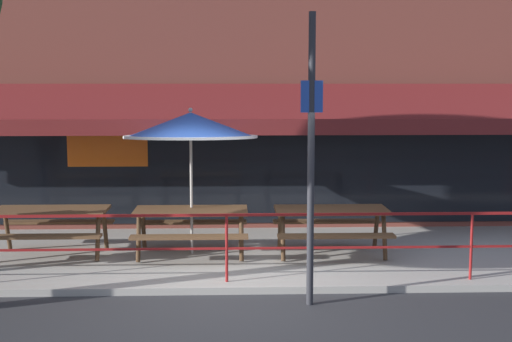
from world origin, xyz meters
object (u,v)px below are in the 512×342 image
object	(u,v)px
picnic_table_centre	(191,219)
street_sign_pole	(311,157)
patio_umbrella_centre	(191,126)
picnic_table_right	(331,218)
picnic_table_left	(51,219)

from	to	relation	value
picnic_table_centre	street_sign_pole	world-z (taller)	street_sign_pole
street_sign_pole	patio_umbrella_centre	bearing A→B (deg)	124.29
picnic_table_right	picnic_table_centre	bearing A→B (deg)	179.74
picnic_table_left	street_sign_pole	size ratio (longest dim) A/B	0.48
street_sign_pole	picnic_table_centre	bearing A→B (deg)	126.37
picnic_table_left	picnic_table_centre	bearing A→B (deg)	-2.79
patio_umbrella_centre	street_sign_pole	size ratio (longest dim) A/B	0.63
picnic_table_right	street_sign_pole	bearing A→B (deg)	-104.68
patio_umbrella_centre	picnic_table_left	bearing A→B (deg)	-178.21
street_sign_pole	picnic_table_left	bearing A→B (deg)	148.83
patio_umbrella_centre	street_sign_pole	bearing A→B (deg)	-55.71
picnic_table_right	picnic_table_left	bearing A→B (deg)	178.47
picnic_table_centre	picnic_table_right	distance (m)	2.25
picnic_table_centre	patio_umbrella_centre	size ratio (longest dim) A/B	0.76
picnic_table_centre	street_sign_pole	xyz separation A→B (m)	(1.66, -2.25, 1.22)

